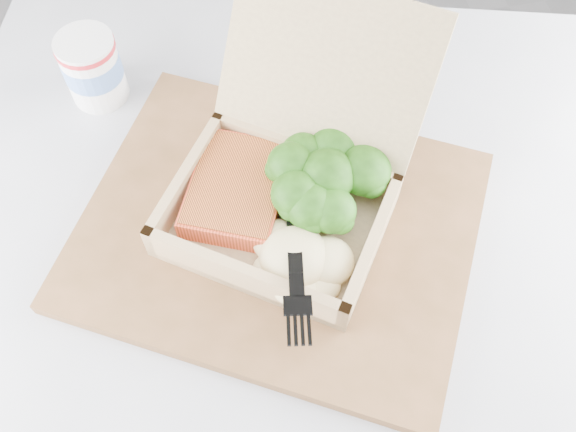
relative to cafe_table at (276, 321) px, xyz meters
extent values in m
plane|color=gray|center=(0.65, 0.44, -0.53)|extent=(4.00, 4.00, 0.00)
cylinder|color=black|center=(0.00, 0.00, -0.51)|extent=(0.41, 0.41, 0.02)
cylinder|color=black|center=(0.00, 0.00, -0.19)|extent=(0.07, 0.07, 0.68)
cube|color=#ACADB6|center=(0.00, 0.00, 0.17)|extent=(0.92, 0.92, 0.03)
cube|color=brown|center=(0.01, 0.02, 0.19)|extent=(0.48, 0.46, 0.02)
cube|color=tan|center=(0.01, 0.02, 0.20)|extent=(0.26, 0.24, 0.01)
cube|color=tan|center=(-0.07, 0.08, 0.22)|extent=(0.10, 0.13, 0.04)
cube|color=tan|center=(0.09, -0.03, 0.22)|extent=(0.10, 0.13, 0.04)
cube|color=tan|center=(-0.03, -0.04, 0.22)|extent=(0.17, 0.12, 0.04)
cube|color=tan|center=(0.05, 0.08, 0.22)|extent=(0.17, 0.12, 0.04)
cube|color=tan|center=(0.08, 0.12, 0.30)|extent=(0.22, 0.19, 0.14)
cube|color=#FE5731|center=(-0.02, 0.06, 0.22)|extent=(0.13, 0.15, 0.02)
ellipsoid|color=beige|center=(0.01, -0.03, 0.23)|extent=(0.10, 0.09, 0.04)
cube|color=black|center=(0.03, 0.03, 0.24)|extent=(0.03, 0.12, 0.04)
cube|color=black|center=(0.01, -0.05, 0.24)|extent=(0.03, 0.05, 0.02)
cylinder|color=white|center=(-0.15, 0.25, 0.22)|extent=(0.06, 0.06, 0.08)
cylinder|color=#547CC7|center=(-0.15, 0.25, 0.23)|extent=(0.07, 0.07, 0.03)
cylinder|color=red|center=(-0.15, 0.25, 0.26)|extent=(0.07, 0.07, 0.01)
cube|color=white|center=(0.06, 0.22, 0.18)|extent=(0.13, 0.14, 0.00)
camera|label=1|loc=(-0.05, -0.29, 0.75)|focal=40.00mm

